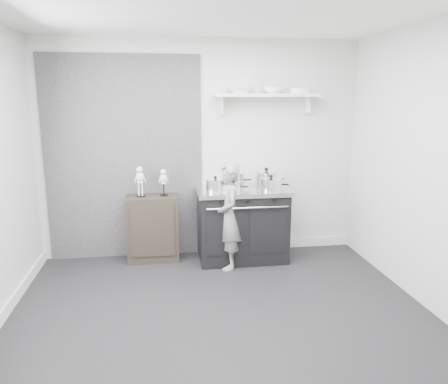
% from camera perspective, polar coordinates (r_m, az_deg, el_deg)
% --- Properties ---
extents(ground, '(4.00, 4.00, 0.00)m').
position_cam_1_polar(ground, '(4.21, -0.35, -16.16)').
color(ground, black).
rests_on(ground, ground).
extents(room_shell, '(4.02, 3.62, 2.71)m').
position_cam_1_polar(room_shell, '(3.85, -2.01, 6.83)').
color(room_shell, '#B9B9B7').
rests_on(room_shell, ground).
extents(wall_shelf, '(1.30, 0.26, 0.24)m').
position_cam_1_polar(wall_shelf, '(5.49, 5.59, 12.37)').
color(wall_shelf, silver).
rests_on(wall_shelf, room_shell).
extents(stove, '(1.13, 0.70, 0.91)m').
position_cam_1_polar(stove, '(5.45, 2.38, -4.13)').
color(stove, black).
rests_on(stove, ground).
extents(side_cabinet, '(0.63, 0.36, 0.81)m').
position_cam_1_polar(side_cabinet, '(5.51, -9.29, -4.66)').
color(side_cabinet, black).
rests_on(side_cabinet, ground).
extents(child, '(0.33, 0.48, 1.26)m').
position_cam_1_polar(child, '(5.12, 0.55, -3.21)').
color(child, gray).
rests_on(child, ground).
extents(pot_front_left, '(0.31, 0.23, 0.19)m').
position_cam_1_polar(pot_front_left, '(5.15, -1.13, 0.90)').
color(pot_front_left, white).
rests_on(pot_front_left, stove).
extents(pot_back_left, '(0.34, 0.26, 0.22)m').
position_cam_1_polar(pot_back_left, '(5.42, 1.35, 1.65)').
color(pot_back_left, white).
rests_on(pot_back_left, stove).
extents(pot_back_right, '(0.36, 0.27, 0.24)m').
position_cam_1_polar(pot_back_right, '(5.48, 5.53, 1.77)').
color(pot_back_right, white).
rests_on(pot_back_right, stove).
extents(pot_front_right, '(0.36, 0.27, 0.19)m').
position_cam_1_polar(pot_front_right, '(5.24, 6.14, 1.02)').
color(pot_front_right, white).
rests_on(pot_front_right, stove).
extents(pot_front_center, '(0.27, 0.18, 0.15)m').
position_cam_1_polar(pot_front_center, '(5.17, 1.26, 0.75)').
color(pot_front_center, white).
rests_on(pot_front_center, stove).
extents(skeleton_full, '(0.12, 0.08, 0.43)m').
position_cam_1_polar(skeleton_full, '(5.36, -10.91, 1.63)').
color(skeleton_full, silver).
rests_on(skeleton_full, side_cabinet).
extents(skeleton_torso, '(0.11, 0.07, 0.38)m').
position_cam_1_polar(skeleton_torso, '(5.36, -7.91, 1.49)').
color(skeleton_torso, silver).
rests_on(skeleton_torso, side_cabinet).
extents(bowl_large, '(0.31, 0.31, 0.08)m').
position_cam_1_polar(bowl_large, '(5.41, 2.09, 13.16)').
color(bowl_large, white).
rests_on(bowl_large, wall_shelf).
extents(bowl_small, '(0.25, 0.25, 0.08)m').
position_cam_1_polar(bowl_small, '(5.50, 6.45, 13.08)').
color(bowl_small, white).
rests_on(bowl_small, wall_shelf).
extents(plate_stack, '(0.27, 0.27, 0.06)m').
position_cam_1_polar(plate_stack, '(5.60, 9.89, 12.88)').
color(plate_stack, white).
rests_on(plate_stack, wall_shelf).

